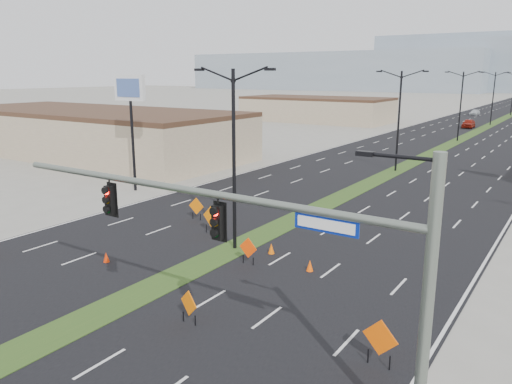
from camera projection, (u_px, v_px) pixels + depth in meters
The scene contains 24 objects.
ground at pixel (47, 339), 18.77m from camera, with size 600.00×600.00×0.00m, color gray.
road_surface at pixel (494, 123), 99.73m from camera, with size 25.00×400.00×0.02m, color black.
median_strip at pixel (494, 123), 99.73m from camera, with size 2.00×400.00×0.04m, color #2A4D1B.
building_sw_near at pixel (91, 134), 61.36m from camera, with size 40.00×16.00×5.00m, color tan.
building_sw_far at pixel (316, 110), 104.32m from camera, with size 30.00×14.00×4.50m, color tan.
mesa_west at pixel (333, 71), 307.63m from camera, with size 180.00×50.00×22.00m, color #8191A0.
mesa_backdrop at pixel (504, 62), 290.31m from camera, with size 140.00×50.00×32.00m, color #8191A0.
signal_mast at pixel (268, 246), 14.66m from camera, with size 16.30×0.60×8.00m.
streetlight_0 at pixel (234, 155), 27.23m from camera, with size 5.15×0.24×10.02m.
streetlight_1 at pixel (399, 118), 49.90m from camera, with size 5.15×0.24×10.02m.
streetlight_2 at pixel (461, 104), 72.56m from camera, with size 5.15×0.24×10.02m.
streetlight_3 at pixel (493, 97), 95.23m from camera, with size 5.15×0.24×10.02m.
car_left at pixel (469, 123), 91.42m from camera, with size 1.93×4.79×1.63m, color maroon.
car_far at pixel (475, 113), 119.25m from camera, with size 1.79×4.41×1.28m, color silver.
construction_sign_1 at pixel (211, 217), 30.87m from camera, with size 1.34×0.23×1.79m.
construction_sign_2 at pixel (196, 207), 33.88m from camera, with size 1.16×0.18×1.55m.
construction_sign_3 at pixel (248, 249), 25.95m from camera, with size 1.09×0.08×1.46m.
construction_sign_4 at pixel (189, 304), 19.74m from camera, with size 1.05×0.33×1.43m.
construction_sign_5 at pixel (380, 339), 16.78m from camera, with size 1.31×0.21×1.75m.
cone_0 at pixel (106, 257), 26.35m from camera, with size 0.34×0.34×0.57m, color red.
cone_1 at pixel (271, 249), 27.59m from camera, with size 0.37×0.37×0.61m, color #E55D04.
cone_2 at pixel (310, 266), 25.15m from camera, with size 0.36×0.36×0.60m, color #FD5205.
cone_3 at pixel (218, 222), 32.50m from camera, with size 0.35×0.35×0.58m, color #ED5204.
pole_sign_west at pixel (130, 97), 40.89m from camera, with size 3.16×0.51×9.66m.
Camera 1 is at (15.96, -9.77, 9.75)m, focal length 35.00 mm.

